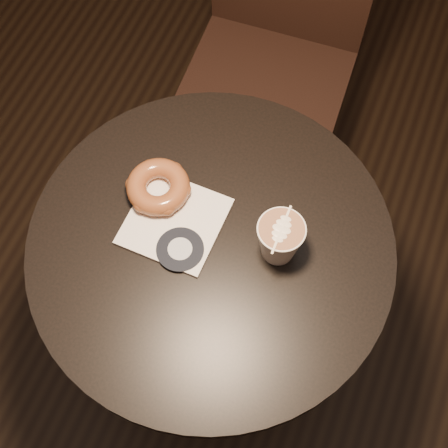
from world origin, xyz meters
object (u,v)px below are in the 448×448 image
(chair, at_px, (279,28))
(latte_cup, at_px, (280,240))
(cafe_table, at_px, (212,279))
(doughnut, at_px, (158,187))
(pastry_bag, at_px, (175,221))

(chair, bearing_deg, latte_cup, -74.42)
(cafe_table, height_order, doughnut, doughnut)
(chair, xyz_separation_m, pastry_bag, (0.02, -0.67, 0.16))
(cafe_table, xyz_separation_m, latte_cup, (0.12, 0.03, 0.25))
(cafe_table, height_order, chair, chair)
(chair, xyz_separation_m, latte_cup, (0.22, -0.65, 0.20))
(chair, height_order, doughnut, chair)
(chair, xyz_separation_m, doughnut, (-0.04, -0.63, 0.18))
(cafe_table, height_order, pastry_bag, pastry_bag)
(pastry_bag, bearing_deg, cafe_table, -8.24)
(cafe_table, xyz_separation_m, pastry_bag, (-0.08, 0.01, 0.20))
(cafe_table, xyz_separation_m, doughnut, (-0.13, 0.06, 0.23))
(chair, height_order, pastry_bag, chair)
(chair, relative_size, doughnut, 8.63)
(chair, distance_m, doughnut, 0.65)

